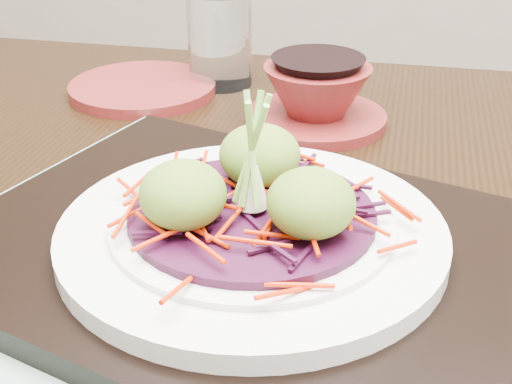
# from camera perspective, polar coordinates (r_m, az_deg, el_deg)

# --- Properties ---
(dining_table) EXTENTS (1.36, 0.97, 0.81)m
(dining_table) POSITION_cam_1_polar(r_m,az_deg,el_deg) (0.60, 3.39, -11.96)
(dining_table) COLOR black
(dining_table) RESTS_ON ground
(placemat) EXTENTS (0.57, 0.51, 0.00)m
(placemat) POSITION_cam_1_polar(r_m,az_deg,el_deg) (0.50, -0.31, -6.01)
(placemat) COLOR gray
(placemat) RESTS_ON dining_table
(serving_tray) EXTENTS (0.49, 0.43, 0.02)m
(serving_tray) POSITION_cam_1_polar(r_m,az_deg,el_deg) (0.49, -0.32, -4.94)
(serving_tray) COLOR black
(serving_tray) RESTS_ON placemat
(white_plate) EXTENTS (0.26, 0.26, 0.02)m
(white_plate) POSITION_cam_1_polar(r_m,az_deg,el_deg) (0.48, -0.32, -3.16)
(white_plate) COLOR silver
(white_plate) RESTS_ON serving_tray
(cabbage_bed) EXTENTS (0.17, 0.17, 0.01)m
(cabbage_bed) POSITION_cam_1_polar(r_m,az_deg,el_deg) (0.48, -0.33, -1.79)
(cabbage_bed) COLOR #370B27
(cabbage_bed) RESTS_ON white_plate
(carrot_julienne) EXTENTS (0.20, 0.20, 0.01)m
(carrot_julienne) POSITION_cam_1_polar(r_m,az_deg,el_deg) (0.47, -0.33, -0.94)
(carrot_julienne) COLOR red
(carrot_julienne) RESTS_ON cabbage_bed
(guacamole_scoops) EXTENTS (0.14, 0.13, 0.05)m
(guacamole_scoops) POSITION_cam_1_polar(r_m,az_deg,el_deg) (0.46, -0.35, 0.68)
(guacamole_scoops) COLOR olive
(guacamole_scoops) RESTS_ON cabbage_bed
(scallion_garnish) EXTENTS (0.06, 0.06, 0.09)m
(scallion_garnish) POSITION_cam_1_polar(r_m,az_deg,el_deg) (0.46, -0.34, 2.96)
(scallion_garnish) COLOR #82BD4B
(scallion_garnish) RESTS_ON cabbage_bed
(terracotta_side_plate) EXTENTS (0.22, 0.22, 0.01)m
(terracotta_side_plate) POSITION_cam_1_polar(r_m,az_deg,el_deg) (0.82, -9.05, 8.23)
(terracotta_side_plate) COLOR maroon
(terracotta_side_plate) RESTS_ON dining_table
(water_glass) EXTENTS (0.09, 0.09, 0.10)m
(water_glass) POSITION_cam_1_polar(r_m,az_deg,el_deg) (0.83, -2.91, 12.06)
(water_glass) COLOR white
(water_glass) RESTS_ON dining_table
(terracotta_bowl_set) EXTENTS (0.16, 0.16, 0.06)m
(terracotta_bowl_set) POSITION_cam_1_polar(r_m,az_deg,el_deg) (0.73, 4.87, 7.48)
(terracotta_bowl_set) COLOR maroon
(terracotta_bowl_set) RESTS_ON dining_table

